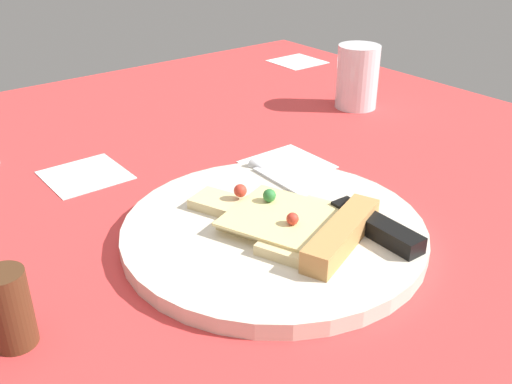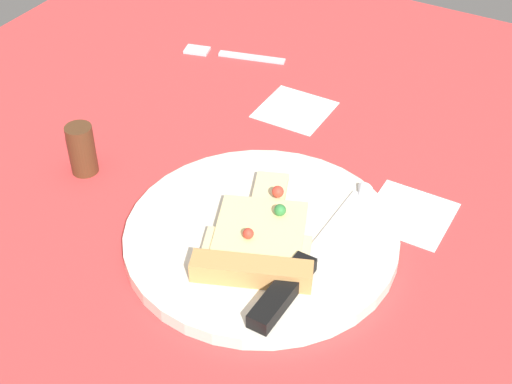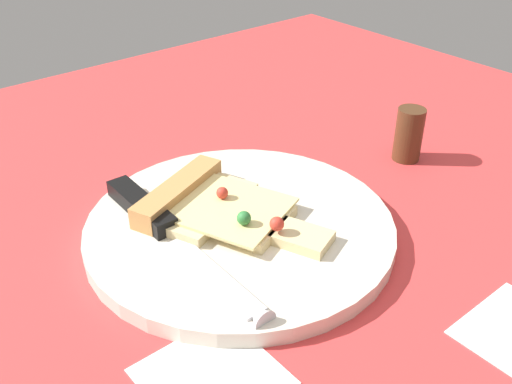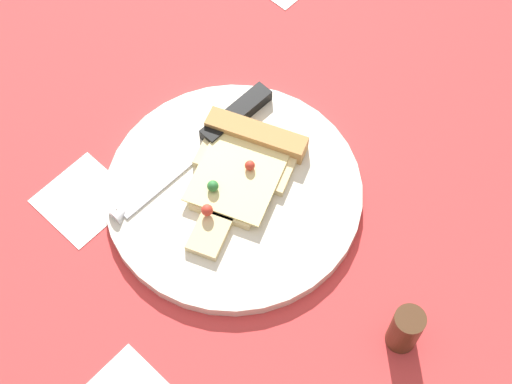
{
  "view_description": "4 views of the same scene",
  "coord_description": "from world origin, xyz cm",
  "px_view_note": "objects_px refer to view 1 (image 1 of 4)",
  "views": [
    {
      "loc": [
        -43.15,
        28.84,
        30.19
      ],
      "look_at": [
        -2.33,
        -2.98,
        3.34
      ],
      "focal_mm": 40.98,
      "sensor_mm": 36.0,
      "label": 1
    },
    {
      "loc": [
        -57.36,
        -30.83,
        55.54
      ],
      "look_at": [
        -2.24,
        0.58,
        3.13
      ],
      "focal_mm": 52.78,
      "sensor_mm": 36.0,
      "label": 2
    },
    {
      "loc": [
        30.06,
        -30.22,
        33.28
      ],
      "look_at": [
        -7.82,
        1.22,
        2.62
      ],
      "focal_mm": 41.25,
      "sensor_mm": 36.0,
      "label": 3
    },
    {
      "loc": [
        23.3,
        28.72,
        77.63
      ],
      "look_at": [
        -7.17,
        0.21,
        2.38
      ],
      "focal_mm": 54.17,
      "sensor_mm": 36.0,
      "label": 4
    }
  ],
  "objects_px": {
    "pizza_slice": "(298,224)",
    "drinking_glass": "(357,77)",
    "pepper_shaker": "(9,309)",
    "plate": "(274,232)",
    "knife": "(341,209)"
  },
  "relations": [
    {
      "from": "pizza_slice",
      "to": "pepper_shaker",
      "type": "distance_m",
      "value": 0.26
    },
    {
      "from": "plate",
      "to": "pizza_slice",
      "type": "distance_m",
      "value": 0.03
    },
    {
      "from": "plate",
      "to": "drinking_glass",
      "type": "bearing_deg",
      "value": -57.51
    },
    {
      "from": "plate",
      "to": "drinking_glass",
      "type": "relative_size",
      "value": 3.05
    },
    {
      "from": "plate",
      "to": "knife",
      "type": "relative_size",
      "value": 1.22
    },
    {
      "from": "drinking_glass",
      "to": "knife",
      "type": "bearing_deg",
      "value": 131.2
    },
    {
      "from": "pizza_slice",
      "to": "drinking_glass",
      "type": "xyz_separation_m",
      "value": [
        0.25,
        -0.34,
        0.02
      ]
    },
    {
      "from": "knife",
      "to": "pepper_shaker",
      "type": "height_order",
      "value": "pepper_shaker"
    },
    {
      "from": "plate",
      "to": "pepper_shaker",
      "type": "bearing_deg",
      "value": 88.88
    },
    {
      "from": "pizza_slice",
      "to": "pepper_shaker",
      "type": "relative_size",
      "value": 3.01
    },
    {
      "from": "plate",
      "to": "pepper_shaker",
      "type": "height_order",
      "value": "pepper_shaker"
    },
    {
      "from": "plate",
      "to": "pepper_shaker",
      "type": "xyz_separation_m",
      "value": [
        0.0,
        0.24,
        0.02
      ]
    },
    {
      "from": "pizza_slice",
      "to": "drinking_glass",
      "type": "distance_m",
      "value": 0.42
    },
    {
      "from": "pizza_slice",
      "to": "knife",
      "type": "height_order",
      "value": "pizza_slice"
    },
    {
      "from": "plate",
      "to": "knife",
      "type": "height_order",
      "value": "knife"
    }
  ]
}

